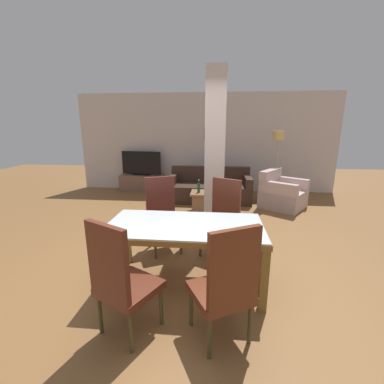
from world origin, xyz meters
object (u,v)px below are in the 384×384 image
dining_table (185,236)px  dining_chair_far_left (163,213)px  dining_chair_far_right (222,216)px  tv_stand (142,183)px  bottle (199,188)px  dining_chair_near_left (121,279)px  coffee_table (207,202)px  tv_screen (141,164)px  dining_chair_near_right (226,284)px  armchair (281,195)px  floor_lamp (278,142)px  sofa (210,189)px

dining_table → dining_chair_far_left: 0.97m
dining_chair_far_right → tv_stand: 4.21m
dining_table → tv_stand: dining_table is taller
bottle → tv_stand: bearing=134.8°
dining_chair_far_left → dining_chair_near_left: (-0.00, -1.70, 0.00)m
coffee_table → tv_screen: bearing=138.2°
dining_chair_near_right → dining_table: bearing=90.0°
armchair → floor_lamp: size_ratio=0.70×
dining_table → coffee_table: (0.16, 2.64, -0.37)m
dining_table → armchair: (1.83, 3.15, -0.30)m
tv_stand → dining_chair_near_right: bearing=-66.9°
dining_chair_near_left → floor_lamp: (2.30, 4.86, 0.86)m
dining_chair_far_left → armchair: 3.23m
dining_chair_near_left → sofa: bearing=109.7°
dining_chair_far_left → dining_table: bearing=90.0°
sofa → armchair: (1.65, -0.42, 0.01)m
dining_table → sofa: sofa is taller
dining_chair_near_left → coffee_table: dining_chair_near_left is taller
bottle → tv_screen: 2.50m
sofa → dining_chair_near_right: bearing=93.3°
tv_stand → tv_screen: 0.56m
bottle → floor_lamp: floor_lamp is taller
dining_chair_near_left → floor_lamp: 5.45m
dining_chair_near_left → armchair: bearing=88.1°
dining_chair_near_left → floor_lamp: floor_lamp is taller
dining_chair_near_left → armchair: 4.60m
dining_table → tv_screen: size_ratio=1.55×
dining_table → dining_chair_near_left: dining_chair_near_left is taller
armchair → tv_screen: bearing=-73.7°
dining_chair_near_left → dining_chair_near_right: (0.88, 0.01, 0.00)m
dining_chair_near_left → bottle: (0.42, 3.44, -0.02)m
dining_chair_far_left → dining_chair_near_right: (0.88, -1.69, 0.00)m
dining_chair_far_right → tv_screen: bearing=-29.7°
bottle → coffee_table: bearing=11.2°
dining_chair_far_right → dining_chair_near_left: (-0.88, -1.65, 0.00)m
floor_lamp → dining_chair_near_right: bearing=-106.4°
dining_chair_far_left → tv_stand: 3.77m
coffee_table → dining_chair_far_left: bearing=-108.5°
dining_chair_near_right → bottle: 3.46m
bottle → dining_chair_near_right: bearing=-82.3°
dining_table → dining_chair_near_left: size_ratio=1.62×
dining_table → sofa: bearing=87.0°
dining_table → tv_screen: tv_screen is taller
coffee_table → tv_stand: tv_stand is taller
dining_chair_near_right → floor_lamp: bearing=45.6°
bottle → armchair: bearing=16.4°
coffee_table → dining_chair_near_left: bearing=-99.7°
tv_stand → coffee_table: bearing=-41.8°
coffee_table → bottle: size_ratio=2.52×
sofa → coffee_table: sofa is taller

